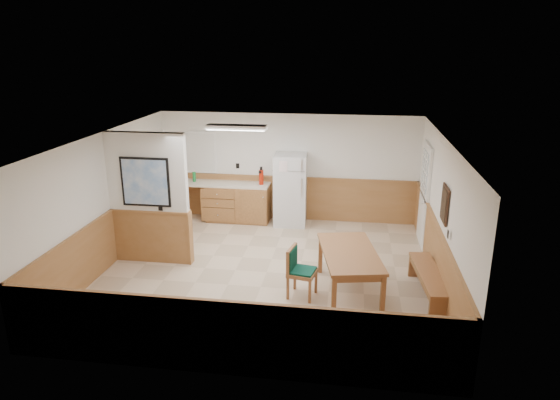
% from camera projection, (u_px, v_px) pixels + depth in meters
% --- Properties ---
extents(ground, '(6.00, 6.00, 0.00)m').
position_uv_depth(ground, '(267.00, 272.00, 9.16)').
color(ground, beige).
rests_on(ground, ground).
extents(ceiling, '(6.00, 6.00, 0.02)m').
position_uv_depth(ceiling, '(265.00, 137.00, 8.40)').
color(ceiling, white).
rests_on(ceiling, back_wall).
extents(back_wall, '(6.00, 0.02, 2.50)m').
position_uv_depth(back_wall, '(288.00, 167.00, 11.61)').
color(back_wall, white).
rests_on(back_wall, ground).
extents(right_wall, '(0.02, 6.00, 2.50)m').
position_uv_depth(right_wall, '(442.00, 216.00, 8.37)').
color(right_wall, white).
rests_on(right_wall, ground).
extents(left_wall, '(0.02, 6.00, 2.50)m').
position_uv_depth(left_wall, '(106.00, 200.00, 9.20)').
color(left_wall, white).
rests_on(left_wall, ground).
extents(wainscot_back, '(6.00, 0.04, 1.00)m').
position_uv_depth(wainscot_back, '(288.00, 198.00, 11.82)').
color(wainscot_back, '#A37041').
rests_on(wainscot_back, ground).
extents(wainscot_right, '(0.04, 6.00, 1.00)m').
position_uv_depth(wainscot_right, '(436.00, 257.00, 8.60)').
color(wainscot_right, '#A37041').
rests_on(wainscot_right, ground).
extents(wainscot_left, '(0.04, 6.00, 1.00)m').
position_uv_depth(wainscot_left, '(111.00, 238.00, 9.42)').
color(wainscot_left, '#A37041').
rests_on(wainscot_left, ground).
extents(partition_wall, '(1.50, 0.20, 2.50)m').
position_uv_depth(partition_wall, '(149.00, 200.00, 9.28)').
color(partition_wall, white).
rests_on(partition_wall, ground).
extents(kitchen_counter, '(2.20, 0.61, 1.00)m').
position_uv_depth(kitchen_counter, '(235.00, 201.00, 11.72)').
color(kitchen_counter, '#A66D3B').
rests_on(kitchen_counter, ground).
extents(exterior_door, '(0.07, 1.02, 2.15)m').
position_uv_depth(exterior_door, '(424.00, 195.00, 10.22)').
color(exterior_door, white).
rests_on(exterior_door, ground).
extents(kitchen_window, '(0.80, 0.04, 1.00)m').
position_uv_depth(kitchen_window, '(200.00, 152.00, 11.79)').
color(kitchen_window, white).
rests_on(kitchen_window, back_wall).
extents(wall_painting, '(0.04, 0.50, 0.60)m').
position_uv_depth(wall_painting, '(445.00, 204.00, 8.00)').
color(wall_painting, '#342014').
rests_on(wall_painting, right_wall).
extents(fluorescent_fixture, '(1.20, 0.30, 0.09)m').
position_uv_depth(fluorescent_fixture, '(237.00, 127.00, 9.76)').
color(fluorescent_fixture, white).
rests_on(fluorescent_fixture, ceiling).
extents(refrigerator, '(0.76, 0.74, 1.65)m').
position_uv_depth(refrigerator, '(290.00, 190.00, 11.38)').
color(refrigerator, silver).
rests_on(refrigerator, ground).
extents(dining_table, '(1.18, 1.87, 0.75)m').
position_uv_depth(dining_table, '(350.00, 257.00, 8.22)').
color(dining_table, '#A5623C').
rests_on(dining_table, ground).
extents(dining_bench, '(0.51, 1.68, 0.45)m').
position_uv_depth(dining_bench, '(429.00, 278.00, 8.16)').
color(dining_bench, '#A5623C').
rests_on(dining_bench, ground).
extents(dining_chair, '(0.67, 0.51, 0.85)m').
position_uv_depth(dining_chair, '(297.00, 268.00, 8.18)').
color(dining_chair, '#A5623C').
rests_on(dining_chair, ground).
extents(fire_extinguisher, '(0.14, 0.14, 0.42)m').
position_uv_depth(fire_extinguisher, '(261.00, 177.00, 11.46)').
color(fire_extinguisher, red).
rests_on(fire_extinguisher, kitchen_counter).
extents(soap_bottle, '(0.09, 0.09, 0.24)m').
position_uv_depth(soap_bottle, '(194.00, 177.00, 11.71)').
color(soap_bottle, '#178336').
rests_on(soap_bottle, kitchen_counter).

